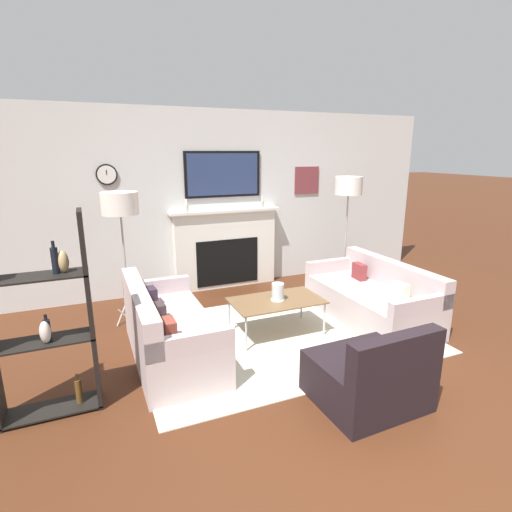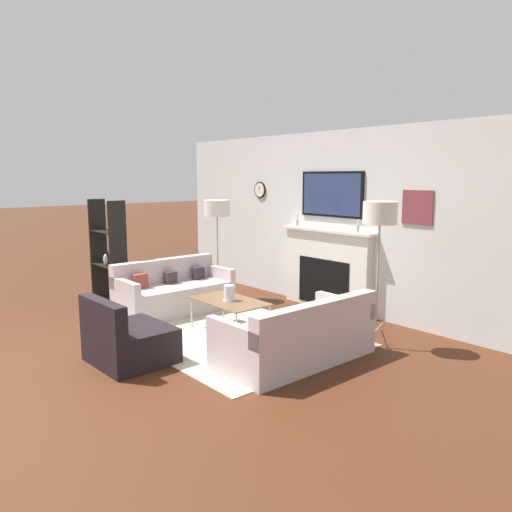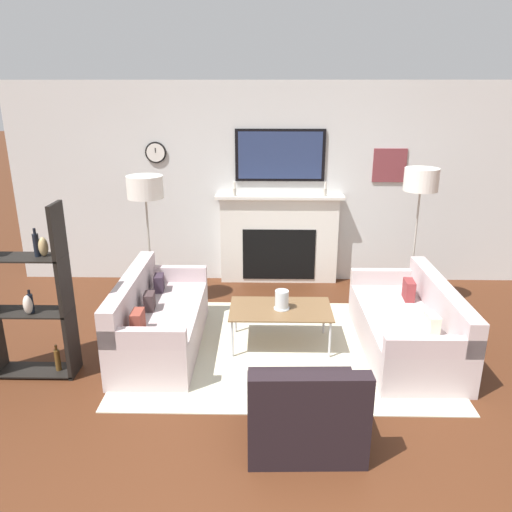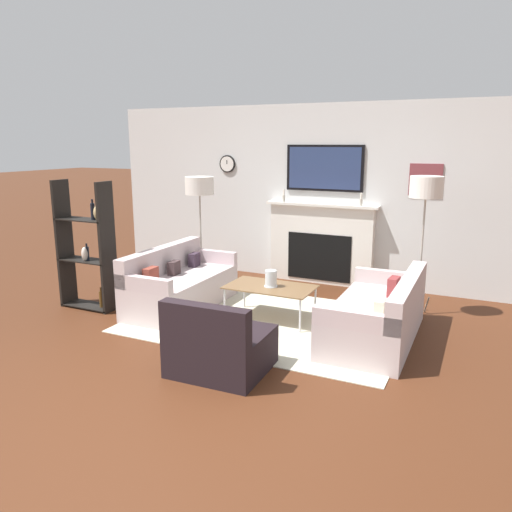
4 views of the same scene
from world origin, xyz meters
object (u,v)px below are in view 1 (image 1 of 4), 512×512
at_px(floor_lamp_right, 349,187).
at_px(hurricane_candle, 278,293).
at_px(couch_left, 168,332).
at_px(coffee_table, 276,302).
at_px(couch_right, 372,299).
at_px(floor_lamp_left, 120,205).
at_px(shelf_unit, 42,323).
at_px(armchair, 370,377).

bearing_deg(floor_lamp_right, hurricane_candle, -148.93).
distance_m(couch_left, floor_lamp_right, 3.33).
bearing_deg(couch_left, coffee_table, 3.25).
distance_m(couch_right, coffee_table, 1.34).
height_order(coffee_table, floor_lamp_right, floor_lamp_right).
height_order(floor_lamp_left, shelf_unit, shelf_unit).
xyz_separation_m(armchair, floor_lamp_left, (-1.71, 2.47, 1.24)).
distance_m(armchair, hurricane_candle, 1.54).
height_order(armchair, hurricane_candle, armchair).
bearing_deg(coffee_table, hurricane_candle, -38.70).
distance_m(armchair, floor_lamp_right, 3.17).
distance_m(coffee_table, floor_lamp_right, 2.22).
bearing_deg(shelf_unit, coffee_table, 14.36).
height_order(hurricane_candle, shelf_unit, shelf_unit).
distance_m(floor_lamp_left, shelf_unit, 1.87).
xyz_separation_m(coffee_table, floor_lamp_right, (1.61, 0.96, 1.18)).
relative_size(couch_left, armchair, 1.92).
distance_m(couch_left, floor_lamp_left, 1.61).
xyz_separation_m(hurricane_candle, floor_lamp_left, (-1.57, 0.96, 0.98)).
bearing_deg(floor_lamp_right, couch_right, -105.50).
bearing_deg(shelf_unit, couch_left, 26.47).
height_order(hurricane_candle, floor_lamp_left, floor_lamp_left).
distance_m(couch_left, coffee_table, 1.28).
relative_size(hurricane_candle, shelf_unit, 0.12).
height_order(armchair, floor_lamp_right, floor_lamp_right).
distance_m(coffee_table, hurricane_candle, 0.12).
relative_size(hurricane_candle, floor_lamp_left, 0.12).
distance_m(hurricane_candle, floor_lamp_right, 2.15).
distance_m(couch_right, shelf_unit, 3.73).
bearing_deg(couch_left, couch_right, 0.04).
distance_m(armchair, floor_lamp_left, 3.25).
distance_m(armchair, shelf_unit, 2.69).
xyz_separation_m(couch_left, couch_right, (2.60, 0.00, -0.03)).
xyz_separation_m(armchair, coffee_table, (-0.14, 1.52, 0.15)).
distance_m(couch_left, armchair, 2.02).
xyz_separation_m(floor_lamp_left, shelf_unit, (-0.77, -1.55, -0.70)).
xyz_separation_m(couch_left, hurricane_candle, (1.29, 0.06, 0.23)).
xyz_separation_m(couch_left, shelf_unit, (-1.05, -0.52, 0.50)).
xyz_separation_m(couch_right, floor_lamp_right, (0.28, 1.03, 1.32)).
bearing_deg(floor_lamp_left, shelf_unit, -116.27).
height_order(couch_left, floor_lamp_right, floor_lamp_right).
relative_size(coffee_table, floor_lamp_left, 0.64).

